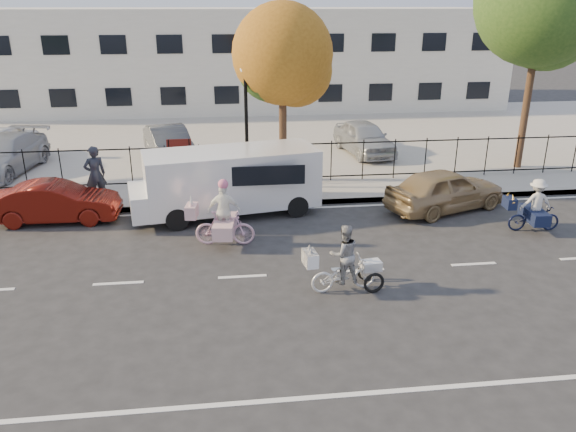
{
  "coord_description": "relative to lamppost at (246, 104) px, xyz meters",
  "views": [
    {
      "loc": [
        -0.35,
        -12.49,
        6.38
      ],
      "look_at": [
        1.28,
        1.2,
        1.1
      ],
      "focal_mm": 35.0,
      "sensor_mm": 36.0,
      "label": 1
    }
  ],
  "objects": [
    {
      "name": "sidewalk",
      "position": [
        -0.5,
        -0.7,
        -3.04
      ],
      "size": [
        60.0,
        2.2,
        0.15
      ],
      "primitive_type": "cube",
      "color": "#A8A399",
      "rests_on": "ground"
    },
    {
      "name": "road_markings",
      "position": [
        -0.5,
        -6.8,
        -3.11
      ],
      "size": [
        60.0,
        9.52,
        0.01
      ],
      "primitive_type": null,
      "color": "silver",
      "rests_on": "ground"
    },
    {
      "name": "lot_car_a",
      "position": [
        -9.26,
        2.89,
        -2.26
      ],
      "size": [
        2.74,
        5.12,
        1.41
      ],
      "primitive_type": "imported",
      "rotation": [
        0.0,
        0.0,
        -0.16
      ],
      "color": "#A5A8AD",
      "rests_on": "parking_lot"
    },
    {
      "name": "pedestrian",
      "position": [
        -5.02,
        -1.12,
        -2.01
      ],
      "size": [
        0.83,
        0.72,
        1.91
      ],
      "primitive_type": "imported",
      "rotation": [
        0.0,
        0.0,
        3.61
      ],
      "color": "black",
      "rests_on": "sidewalk"
    },
    {
      "name": "ground",
      "position": [
        -0.5,
        -6.8,
        -3.11
      ],
      "size": [
        120.0,
        120.0,
        0.0
      ],
      "primitive_type": "plane",
      "color": "#333334"
    },
    {
      "name": "tree_mid",
      "position": [
        1.49,
        0.76,
        1.4
      ],
      "size": [
        3.55,
        3.52,
        6.45
      ],
      "color": "#442D1D",
      "rests_on": "ground"
    },
    {
      "name": "lot_car_c",
      "position": [
        -3.05,
        3.93,
        -2.26
      ],
      "size": [
        2.6,
        4.49,
        1.4
      ],
      "primitive_type": "imported",
      "rotation": [
        0.0,
        0.0,
        0.28
      ],
      "color": "#474A4E",
      "rests_on": "parking_lot"
    },
    {
      "name": "parking_lot",
      "position": [
        -0.5,
        8.2,
        -3.04
      ],
      "size": [
        60.0,
        15.6,
        0.15
      ],
      "primitive_type": "cube",
      "color": "#A8A399",
      "rests_on": "ground"
    },
    {
      "name": "zebra_trike",
      "position": [
        1.84,
        -7.75,
        -2.48
      ],
      "size": [
        1.92,
        0.86,
        1.64
      ],
      "rotation": [
        0.0,
        0.0,
        1.7
      ],
      "color": "white",
      "rests_on": "ground"
    },
    {
      "name": "lot_car_d",
      "position": [
        5.28,
        4.14,
        -2.26
      ],
      "size": [
        2.27,
        4.32,
        1.4
      ],
      "primitive_type": "imported",
      "rotation": [
        0.0,
        0.0,
        0.16
      ],
      "color": "#A7ABAF",
      "rests_on": "parking_lot"
    },
    {
      "name": "gold_sedan",
      "position": [
        6.25,
        -2.77,
        -2.42
      ],
      "size": [
        4.38,
        2.95,
        1.39
      ],
      "primitive_type": "imported",
      "rotation": [
        0.0,
        0.0,
        1.93
      ],
      "color": "#A28558",
      "rests_on": "ground"
    },
    {
      "name": "white_van",
      "position": [
        -0.71,
        -2.3,
        -1.97
      ],
      "size": [
        6.14,
        2.91,
        2.08
      ],
      "rotation": [
        0.0,
        0.0,
        0.18
      ],
      "color": "white",
      "rests_on": "ground"
    },
    {
      "name": "red_sedan",
      "position": [
        -6.0,
        -2.34,
        -2.49
      ],
      "size": [
        3.77,
        1.35,
        1.24
      ],
      "primitive_type": "imported",
      "rotation": [
        0.0,
        0.0,
        1.56
      ],
      "color": "#5A100A",
      "rests_on": "ground"
    },
    {
      "name": "tree_east",
      "position": [
        11.05,
        1.35,
        3.11
      ],
      "size": [
        4.85,
        4.85,
        8.88
      ],
      "color": "#442D1D",
      "rests_on": "ground"
    },
    {
      "name": "bull_bike",
      "position": [
        8.18,
        -4.78,
        -2.48
      ],
      "size": [
        1.72,
        1.19,
        1.59
      ],
      "rotation": [
        0.0,
        0.0,
        1.5
      ],
      "color": "black",
      "rests_on": "ground"
    },
    {
      "name": "iron_fence",
      "position": [
        -0.5,
        0.4,
        -2.21
      ],
      "size": [
        58.0,
        0.06,
        1.5
      ],
      "primitive_type": null,
      "color": "black",
      "rests_on": "sidewalk"
    },
    {
      "name": "lamppost",
      "position": [
        0.0,
        0.0,
        0.0
      ],
      "size": [
        0.36,
        0.36,
        4.33
      ],
      "color": "black",
      "rests_on": "sidewalk"
    },
    {
      "name": "street_sign",
      "position": [
        -2.35,
        0.0,
        -1.7
      ],
      "size": [
        0.85,
        0.06,
        1.8
      ],
      "color": "black",
      "rests_on": "sidewalk"
    },
    {
      "name": "curb",
      "position": [
        -0.5,
        -1.75,
        -3.04
      ],
      "size": [
        60.0,
        0.1,
        0.15
      ],
      "primitive_type": "cube",
      "color": "#A8A399",
      "rests_on": "ground"
    },
    {
      "name": "unicorn_bike",
      "position": [
        -0.92,
        -4.75,
        -2.4
      ],
      "size": [
        1.93,
        1.36,
        1.91
      ],
      "rotation": [
        0.0,
        0.0,
        1.44
      ],
      "color": "#E2ACC7",
      "rests_on": "ground"
    },
    {
      "name": "building",
      "position": [
        -0.5,
        18.2,
        -0.11
      ],
      "size": [
        34.0,
        10.0,
        6.0
      ],
      "primitive_type": "cube",
      "color": "silver",
      "rests_on": "ground"
    }
  ]
}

